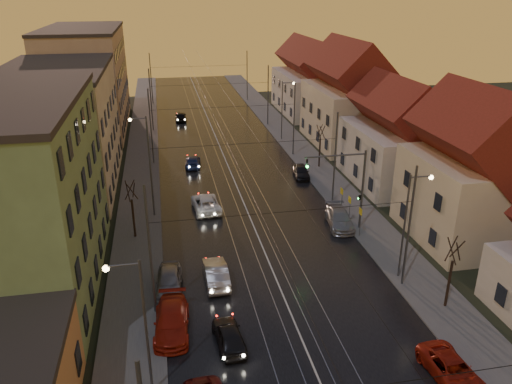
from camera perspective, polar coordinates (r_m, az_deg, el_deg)
road at (r=62.32m, az=-3.67°, el=4.04°), size 16.00×120.00×0.04m
sidewalk_left at (r=61.93m, az=-12.89°, el=3.44°), size 4.00×120.00×0.15m
sidewalk_right at (r=64.25m, az=5.23°, el=4.62°), size 4.00×120.00×0.15m
tram_rail_0 at (r=62.09m, az=-5.69°, el=3.94°), size 0.06×120.00×0.03m
tram_rail_1 at (r=62.23m, az=-4.37°, el=4.03°), size 0.06×120.00×0.03m
tram_rail_2 at (r=62.41m, az=-2.97°, el=4.12°), size 0.06×120.00×0.03m
tram_rail_3 at (r=62.61m, az=-1.67°, el=4.20°), size 0.06×120.00×0.03m
apartment_left_1 at (r=36.68m, az=-26.24°, el=-1.00°), size 10.00×18.00×13.00m
apartment_left_2 at (r=55.38m, az=-21.34°, el=6.63°), size 10.00×20.00×12.00m
apartment_left_3 at (r=78.40m, az=-18.70°, el=12.02°), size 10.00×24.00×14.00m
house_right_1 at (r=43.91m, az=23.45°, el=1.66°), size 8.67×10.20×10.80m
house_right_2 at (r=54.75m, az=15.97°, el=5.66°), size 9.18×12.24×9.20m
house_right_3 at (r=67.74m, az=10.49°, el=10.29°), size 9.18×14.28×11.50m
house_right_4 at (r=84.59m, az=6.06°, el=12.39°), size 9.18×16.32×10.00m
catenary_pole_l_1 at (r=31.60m, az=-12.01°, el=-6.76°), size 0.16×0.16×9.00m
catenary_pole_r_1 at (r=35.36m, az=17.08°, el=-4.00°), size 0.16×0.16×9.00m
catenary_pole_l_2 at (r=45.32m, az=-11.95°, el=2.41°), size 0.16×0.16×9.00m
catenary_pole_r_2 at (r=48.02m, az=9.01°, el=3.77°), size 0.16×0.16×9.00m
catenary_pole_l_3 at (r=59.67m, az=-11.93°, el=7.25°), size 0.16×0.16×9.00m
catenary_pole_r_3 at (r=61.74m, az=4.37°, el=8.18°), size 0.16×0.16×9.00m
catenary_pole_l_4 at (r=74.27m, az=-11.91°, el=10.21°), size 0.16×0.16×9.00m
catenary_pole_r_4 at (r=75.94m, az=1.39°, el=10.94°), size 0.16×0.16×9.00m
catenary_pole_l_5 at (r=91.96m, az=-11.90°, el=12.50°), size 0.16×0.16×9.00m
catenary_pole_r_5 at (r=93.32m, az=-1.02°, el=13.11°), size 0.16×0.16×9.00m
street_lamp_0 at (r=25.49m, az=-13.28°, el=-13.67°), size 1.75×0.32×8.00m
street_lamp_1 at (r=36.21m, az=17.15°, el=-2.69°), size 1.75×0.32×8.00m
street_lamp_2 at (r=50.92m, az=-12.54°, el=5.05°), size 1.75×0.32×8.00m
street_lamp_3 at (r=68.36m, az=3.25°, el=9.94°), size 1.75×0.32×8.00m
traffic_light_mast at (r=42.51m, az=10.92°, el=1.29°), size 5.30×0.32×7.20m
bare_tree_0 at (r=42.43m, az=-13.90°, el=-2.12°), size 1.09×1.09×5.11m
bare_tree_1 at (r=34.81m, az=21.31°, el=-8.82°), size 1.09×1.09×5.11m
bare_tree_2 at (r=58.19m, az=7.31°, el=5.11°), size 1.09×1.09×5.11m
driving_car_0 at (r=30.54m, az=-3.11°, el=-16.05°), size 1.87×3.99×1.32m
driving_car_1 at (r=36.09m, az=-4.60°, el=-9.23°), size 1.62×4.53×1.49m
driving_car_2 at (r=47.28m, az=-5.75°, el=-1.30°), size 2.66×5.22×1.41m
driving_car_3 at (r=59.12m, az=-7.24°, el=3.47°), size 2.13×4.35×1.22m
driving_car_4 at (r=80.17m, az=-8.60°, el=8.53°), size 1.80×4.20×1.42m
parked_left_2 at (r=31.89m, az=-9.61°, el=-14.30°), size 2.42×5.23×1.48m
parked_left_3 at (r=35.65m, az=-9.88°, el=-9.95°), size 2.05×4.52×1.50m
parked_right_0 at (r=30.23m, az=21.52°, el=-18.45°), size 2.32×4.61×1.25m
parked_right_1 at (r=44.59m, az=9.51°, el=-3.02°), size 2.64×5.15×1.43m
parked_right_2 at (r=55.51m, az=5.19°, el=2.35°), size 2.09×4.09×1.33m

